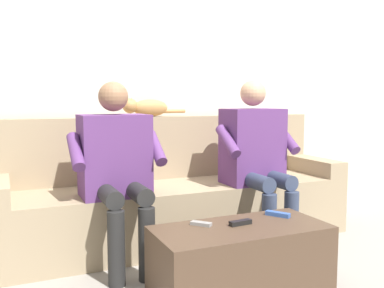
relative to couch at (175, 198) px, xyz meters
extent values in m
plane|color=gray|center=(0.00, 0.73, -0.31)|extent=(8.00, 8.00, 0.00)
cube|color=beige|center=(0.00, -0.41, 1.08)|extent=(5.62, 0.06, 2.78)
cube|color=#9E896B|center=(0.00, 0.13, -0.09)|extent=(2.28, 0.55, 0.43)
cube|color=#9E896B|center=(0.00, -0.23, 0.15)|extent=(2.63, 0.15, 0.92)
cube|color=#9E896B|center=(-1.23, 0.13, -0.03)|extent=(0.17, 0.55, 0.56)
cube|color=#4C3828|center=(0.00, 0.99, -0.13)|extent=(0.96, 0.45, 0.37)
cube|color=#5B3370|center=(-0.52, 0.26, 0.40)|extent=(0.42, 0.28, 0.55)
sphere|color=tan|center=(-0.52, 0.26, 0.79)|extent=(0.19, 0.19, 0.19)
cylinder|color=#333D56|center=(-0.61, 0.45, 0.18)|extent=(0.11, 0.37, 0.11)
cylinder|color=#333D56|center=(-0.43, 0.45, 0.18)|extent=(0.11, 0.37, 0.11)
cylinder|color=#333D56|center=(-0.61, 0.63, -0.09)|extent=(0.10, 0.10, 0.43)
cylinder|color=#333D56|center=(-0.43, 0.63, -0.09)|extent=(0.10, 0.10, 0.43)
cylinder|color=#5B3370|center=(-0.76, 0.34, 0.45)|extent=(0.08, 0.27, 0.22)
cylinder|color=#5B3370|center=(-0.27, 0.34, 0.45)|extent=(0.08, 0.27, 0.22)
cube|color=#5B3370|center=(0.52, 0.26, 0.39)|extent=(0.43, 0.30, 0.53)
sphere|color=#936B4C|center=(0.52, 0.26, 0.76)|extent=(0.19, 0.19, 0.19)
cylinder|color=black|center=(0.43, 0.45, 0.18)|extent=(0.11, 0.38, 0.11)
cylinder|color=black|center=(0.61, 0.45, 0.18)|extent=(0.11, 0.38, 0.11)
cylinder|color=black|center=(0.43, 0.64, -0.09)|extent=(0.10, 0.10, 0.43)
cylinder|color=black|center=(0.61, 0.64, -0.09)|extent=(0.10, 0.10, 0.43)
cylinder|color=#5B3370|center=(0.26, 0.34, 0.43)|extent=(0.08, 0.27, 0.22)
cylinder|color=#5B3370|center=(0.77, 0.34, 0.43)|extent=(0.08, 0.27, 0.22)
ellipsoid|color=#B7844C|center=(0.11, -0.23, 0.68)|extent=(0.28, 0.12, 0.13)
sphere|color=#B7844C|center=(0.27, -0.23, 0.69)|extent=(0.11, 0.11, 0.11)
cone|color=#B7844C|center=(0.27, -0.25, 0.74)|extent=(0.04, 0.04, 0.03)
cone|color=#B7844C|center=(0.27, -0.20, 0.74)|extent=(0.04, 0.04, 0.03)
cylinder|color=#B7844C|center=(-0.09, -0.23, 0.65)|extent=(0.18, 0.03, 0.03)
cube|color=gray|center=(0.19, 0.88, 0.07)|extent=(0.11, 0.11, 0.02)
cube|color=black|center=(-0.01, 0.96, 0.07)|extent=(0.14, 0.05, 0.03)
cube|color=#3860B7|center=(-0.30, 0.90, 0.07)|extent=(0.11, 0.14, 0.03)
camera|label=1|loc=(1.15, 2.94, 0.75)|focal=39.85mm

